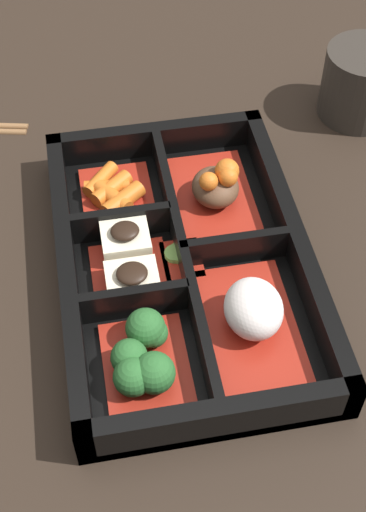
% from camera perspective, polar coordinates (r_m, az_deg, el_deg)
% --- Properties ---
extents(ground_plane, '(3.00, 3.00, 0.00)m').
position_cam_1_polar(ground_plane, '(0.62, 0.00, -1.48)').
color(ground_plane, black).
extents(bento_base, '(0.32, 0.21, 0.01)m').
position_cam_1_polar(bento_base, '(0.62, 0.00, -1.19)').
color(bento_base, black).
rests_on(bento_base, ground_plane).
extents(bento_rim, '(0.32, 0.21, 0.04)m').
position_cam_1_polar(bento_rim, '(0.60, -0.19, -0.29)').
color(bento_rim, black).
rests_on(bento_rim, ground_plane).
extents(bowl_stew, '(0.12, 0.07, 0.05)m').
position_cam_1_polar(bowl_stew, '(0.65, 2.69, 5.31)').
color(bowl_stew, maroon).
rests_on(bowl_stew, bento_base).
extents(bowl_rice, '(0.12, 0.07, 0.05)m').
position_cam_1_polar(bowl_rice, '(0.56, 5.61, -4.63)').
color(bowl_rice, maroon).
rests_on(bowl_rice, bento_base).
extents(bowl_carrots, '(0.08, 0.07, 0.02)m').
position_cam_1_polar(bowl_carrots, '(0.66, -5.53, 5.05)').
color(bowl_carrots, maroon).
rests_on(bowl_carrots, bento_base).
extents(bowl_tofu, '(0.08, 0.07, 0.03)m').
position_cam_1_polar(bowl_tofu, '(0.60, -4.33, -0.51)').
color(bowl_tofu, maroon).
rests_on(bowl_tofu, bento_base).
extents(bowl_greens, '(0.08, 0.07, 0.04)m').
position_cam_1_polar(bowl_greens, '(0.54, -3.07, -8.22)').
color(bowl_greens, maroon).
rests_on(bowl_greens, bento_base).
extents(bowl_pickles, '(0.04, 0.03, 0.01)m').
position_cam_1_polar(bowl_pickles, '(0.61, -0.33, -0.19)').
color(bowl_pickles, maroon).
rests_on(bowl_pickles, bento_base).
extents(tea_cup, '(0.08, 0.08, 0.07)m').
position_cam_1_polar(tea_cup, '(0.78, 14.14, 13.36)').
color(tea_cup, '#2D2823').
rests_on(tea_cup, ground_plane).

